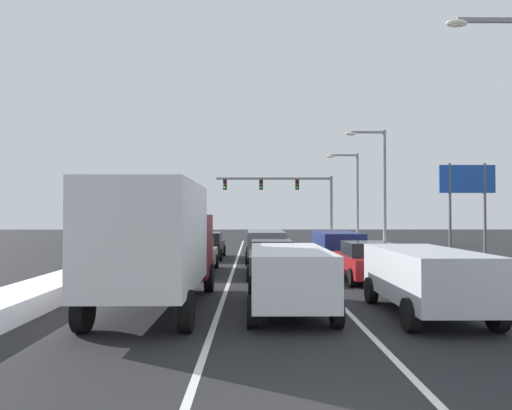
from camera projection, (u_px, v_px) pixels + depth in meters
ground_plane at (271, 273)px, 20.81m from camera, size 120.00×120.00×0.00m
lane_stripe_between_right_lane_and_center_lane at (300, 263)px, 24.73m from camera, size 0.14×42.91×0.01m
lane_stripe_between_center_lane_and_left_lane at (236, 263)px, 24.70m from camera, size 0.14×42.91×0.01m
snow_bank_right_shoulder at (401, 259)px, 24.77m from camera, size 2.12×42.91×0.49m
snow_bank_left_shoulder at (134, 258)px, 24.67m from camera, size 1.67×42.91×0.54m
suv_silver_right_lane_nearest at (425, 275)px, 11.99m from camera, size 2.16×4.90×1.67m
sedan_red_right_lane_second at (367, 261)px, 18.24m from camera, size 2.00×4.50×1.51m
suv_navy_right_lane_third at (337, 245)px, 24.00m from camera, size 2.16×4.90×1.67m
suv_white_center_lane_nearest at (289, 274)px, 12.37m from camera, size 2.16×4.90×1.67m
sedan_charcoal_center_lane_second at (271, 258)px, 19.45m from camera, size 2.00×4.50×1.51m
suv_gray_center_lane_third at (266, 243)px, 25.49m from camera, size 2.16×4.90×1.67m
box_truck_left_lane_nearest at (157, 239)px, 12.71m from camera, size 2.53×7.20×3.36m
sedan_tan_left_lane_second at (193, 255)px, 20.95m from camera, size 2.00×4.50×1.51m
sedan_black_left_lane_third at (207, 245)px, 27.62m from camera, size 2.00×4.50×1.51m
traffic_light_gantry at (291, 191)px, 44.32m from camera, size 10.94×0.47×6.20m
street_lamp_right_mid at (379, 180)px, 30.72m from camera, size 2.66×0.36×8.09m
street_lamp_right_far at (353, 190)px, 38.51m from camera, size 2.66×0.36×7.57m
roadside_sign_right at (467, 189)px, 26.91m from camera, size 3.20×0.16×5.50m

